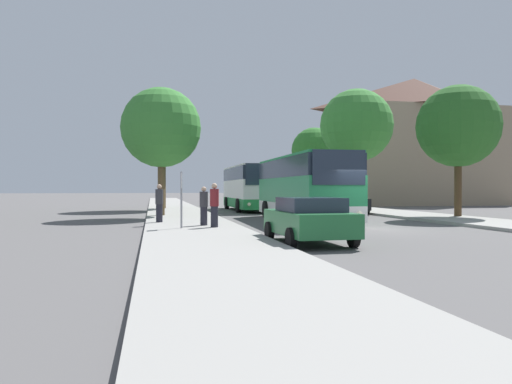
% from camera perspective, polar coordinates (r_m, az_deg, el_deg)
% --- Properties ---
extents(ground_plane, '(300.00, 300.00, 0.00)m').
position_cam_1_polar(ground_plane, '(21.21, 12.52, -4.26)').
color(ground_plane, '#565454').
rests_on(ground_plane, ground).
extents(sidewalk_left, '(4.00, 120.00, 0.15)m').
position_cam_1_polar(sidewalk_left, '(19.41, -6.74, -4.47)').
color(sidewalk_left, gray).
rests_on(sidewalk_left, ground_plane).
extents(building_right_background, '(16.65, 12.16, 13.49)m').
position_cam_1_polar(building_right_background, '(56.48, 17.62, 5.54)').
color(building_right_background, gray).
rests_on(building_right_background, ground_plane).
extents(bus_front, '(2.99, 10.97, 3.34)m').
position_cam_1_polar(bus_front, '(25.90, 5.38, 0.56)').
color(bus_front, silver).
rests_on(bus_front, ground_plane).
extents(bus_middle, '(2.98, 10.77, 3.39)m').
position_cam_1_polar(bus_middle, '(38.19, -0.85, 0.58)').
color(bus_middle, '#238942').
rests_on(bus_middle, ground_plane).
extents(parked_car_left_curb, '(2.16, 4.06, 1.45)m').
position_cam_1_polar(parked_car_left_curb, '(15.66, 6.08, -3.12)').
color(parked_car_left_curb, '#236B38').
rests_on(parked_car_left_curb, ground_plane).
extents(parked_car_right_near, '(2.19, 4.08, 1.58)m').
position_cam_1_polar(parked_car_right_near, '(33.48, 10.18, -1.12)').
color(parked_car_right_near, black).
rests_on(parked_car_right_near, ground_plane).
extents(parked_car_right_far, '(2.13, 3.98, 1.44)m').
position_cam_1_polar(parked_car_right_far, '(39.47, 6.89, -0.96)').
color(parked_car_right_far, '#233D9E').
rests_on(parked_car_right_far, ground_plane).
extents(bus_stop_sign, '(0.08, 0.45, 2.24)m').
position_cam_1_polar(bus_stop_sign, '(19.95, -8.52, -0.10)').
color(bus_stop_sign, gray).
rests_on(bus_stop_sign, sidewalk_left).
extents(pedestrian_waiting_near, '(0.36, 0.36, 1.76)m').
position_cam_1_polar(pedestrian_waiting_near, '(23.57, -11.00, -1.25)').
color(pedestrian_waiting_near, '#23232D').
rests_on(pedestrian_waiting_near, sidewalk_left).
extents(pedestrian_waiting_far, '(0.36, 0.36, 1.79)m').
position_cam_1_polar(pedestrian_waiting_far, '(20.28, -4.78, -1.48)').
color(pedestrian_waiting_far, '#23232D').
rests_on(pedestrian_waiting_far, sidewalk_left).
extents(pedestrian_walking_back, '(0.36, 0.36, 1.65)m').
position_cam_1_polar(pedestrian_walking_back, '(21.33, -5.98, -1.59)').
color(pedestrian_walking_back, '#23232D').
rests_on(pedestrian_walking_back, sidewalk_left).
extents(tree_left_near, '(5.72, 5.72, 9.01)m').
position_cam_1_polar(tree_left_near, '(39.93, -10.57, 7.00)').
color(tree_left_near, brown).
rests_on(tree_left_near, sidewalk_left).
extents(tree_left_far, '(4.64, 4.64, 7.43)m').
position_cam_1_polar(tree_left_far, '(29.74, -10.79, 7.21)').
color(tree_left_far, brown).
rests_on(tree_left_far, sidewalk_left).
extents(tree_right_near, '(4.30, 4.30, 7.30)m').
position_cam_1_polar(tree_right_near, '(47.60, 6.67, 4.73)').
color(tree_right_near, '#513D23').
rests_on(tree_right_near, sidewalk_right).
extents(tree_right_mid, '(5.30, 5.30, 8.80)m').
position_cam_1_polar(tree_right_mid, '(37.39, 11.41, 7.44)').
color(tree_right_mid, '#47331E').
rests_on(tree_right_mid, sidewalk_right).
extents(tree_right_far, '(4.61, 4.61, 7.38)m').
position_cam_1_polar(tree_right_far, '(30.47, 22.11, 6.97)').
color(tree_right_far, '#47331E').
rests_on(tree_right_far, sidewalk_right).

